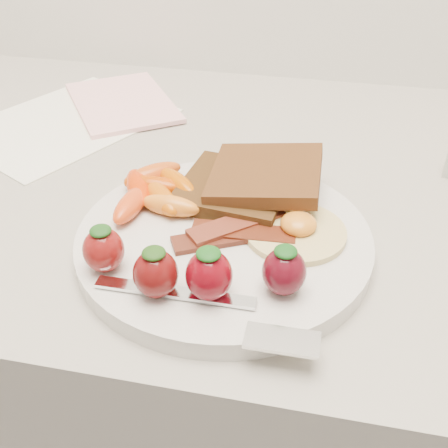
# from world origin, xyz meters

# --- Properties ---
(counter) EXTENTS (2.00, 0.60, 0.90)m
(counter) POSITION_xyz_m (0.00, 1.70, 0.45)
(counter) COLOR gray
(counter) RESTS_ON ground
(plate) EXTENTS (0.27, 0.27, 0.02)m
(plate) POSITION_xyz_m (-0.00, 1.56, 0.91)
(plate) COLOR silver
(plate) RESTS_ON counter
(toast_lower) EXTENTS (0.12, 0.12, 0.01)m
(toast_lower) POSITION_xyz_m (-0.01, 1.63, 0.93)
(toast_lower) COLOR black
(toast_lower) RESTS_ON plate
(toast_upper) EXTENTS (0.11, 0.11, 0.03)m
(toast_upper) POSITION_xyz_m (0.02, 1.64, 0.94)
(toast_upper) COLOR #38250B
(toast_upper) RESTS_ON toast_lower
(fried_egg) EXTENTS (0.11, 0.11, 0.02)m
(fried_egg) POSITION_xyz_m (0.06, 1.57, 0.92)
(fried_egg) COLOR #F9F4B5
(fried_egg) RESTS_ON plate
(bacon_strips) EXTENTS (0.11, 0.09, 0.01)m
(bacon_strips) POSITION_xyz_m (0.01, 1.56, 0.92)
(bacon_strips) COLOR #3F180A
(bacon_strips) RESTS_ON plate
(baby_carrots) EXTENTS (0.10, 0.12, 0.02)m
(baby_carrots) POSITION_xyz_m (-0.08, 1.60, 0.93)
(baby_carrots) COLOR #BB3D00
(baby_carrots) RESTS_ON plate
(strawberries) EXTENTS (0.18, 0.06, 0.05)m
(strawberries) POSITION_xyz_m (-0.02, 1.49, 0.94)
(strawberries) COLOR maroon
(strawberries) RESTS_ON plate
(fork) EXTENTS (0.18, 0.05, 0.00)m
(fork) POSITION_xyz_m (0.02, 1.46, 0.92)
(fork) COLOR silver
(fork) RESTS_ON plate
(paper_sheet) EXTENTS (0.28, 0.31, 0.00)m
(paper_sheet) POSITION_xyz_m (-0.26, 1.78, 0.90)
(paper_sheet) COLOR white
(paper_sheet) RESTS_ON counter
(notepad) EXTENTS (0.21, 0.22, 0.01)m
(notepad) POSITION_xyz_m (-0.21, 1.85, 0.91)
(notepad) COLOR #FFB8BA
(notepad) RESTS_ON paper_sheet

